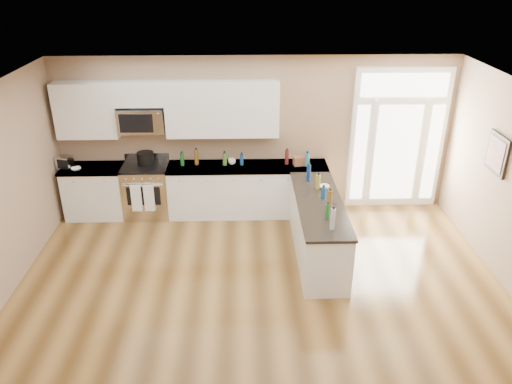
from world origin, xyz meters
TOP-DOWN VIEW (x-y plane):
  - ground at (0.00, 0.00)m, footprint 8.00×8.00m
  - room_shell at (0.00, 0.00)m, footprint 8.00×8.00m
  - back_cabinet_left at (-2.87, 3.69)m, footprint 1.10×0.66m
  - back_cabinet_right at (-0.16, 3.69)m, footprint 2.85×0.66m
  - peninsula_cabinet at (0.93, 2.24)m, footprint 0.69×2.32m
  - upper_cabinet_left at (-2.88, 3.83)m, footprint 1.04×0.33m
  - upper_cabinet_right at (-0.57, 3.83)m, footprint 1.94×0.33m
  - upper_cabinet_short at (-1.95, 3.83)m, footprint 0.82×0.33m
  - microwave at (-1.95, 3.80)m, footprint 0.78×0.41m
  - entry_door at (2.55, 3.95)m, footprint 1.70×0.10m
  - wall_art_near at (3.47, 2.20)m, footprint 0.05×0.58m
  - kitchen_range at (-1.96, 3.69)m, footprint 0.80×0.71m
  - stockpot at (-1.95, 3.79)m, footprint 0.37×0.37m
  - toaster_oven at (-3.33, 3.67)m, footprint 0.29×0.25m
  - cardboard_box at (0.76, 3.69)m, footprint 0.21×0.17m
  - bowl_left at (-3.12, 3.57)m, footprint 0.22×0.22m
  - bowl_peninsula at (1.07, 2.71)m, footprint 0.21×0.21m
  - cup_counter at (-0.42, 3.76)m, footprint 0.17×0.17m
  - counter_bottles at (0.37, 2.99)m, footprint 2.41×2.44m

SIDE VIEW (x-z plane):
  - ground at x=0.00m, z-range 0.00..0.00m
  - peninsula_cabinet at x=0.93m, z-range -0.04..0.90m
  - back_cabinet_right at x=-0.16m, z-range -0.03..0.91m
  - back_cabinet_left at x=-2.87m, z-range -0.03..0.91m
  - kitchen_range at x=-1.96m, z-range -0.06..1.02m
  - bowl_left at x=-3.12m, z-range 0.94..0.98m
  - bowl_peninsula at x=1.07m, z-range 0.94..0.99m
  - cup_counter at x=-0.42m, z-range 0.94..1.04m
  - cardboard_box at x=0.76m, z-range 0.94..1.10m
  - toaster_oven at x=-3.33m, z-range 0.94..1.16m
  - counter_bottles at x=0.37m, z-range 0.91..1.22m
  - stockpot at x=-1.95m, z-range 0.95..1.18m
  - entry_door at x=2.55m, z-range 0.00..2.60m
  - wall_art_near at x=3.47m, z-range 1.41..1.99m
  - room_shell at x=0.00m, z-range -2.29..5.71m
  - microwave at x=-1.95m, z-range 1.55..1.97m
  - upper_cabinet_left at x=-2.88m, z-range 1.45..2.40m
  - upper_cabinet_right at x=-0.57m, z-range 1.45..2.40m
  - upper_cabinet_short at x=-1.95m, z-range 2.00..2.40m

